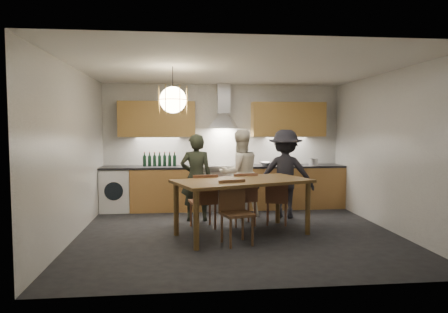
{
  "coord_description": "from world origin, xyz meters",
  "views": [
    {
      "loc": [
        -0.87,
        -6.22,
        1.67
      ],
      "look_at": [
        -0.17,
        0.4,
        1.2
      ],
      "focal_mm": 32.0,
      "sensor_mm": 36.0,
      "label": 1
    }
  ],
  "objects": [
    {
      "name": "wall_fixtures",
      "position": [
        0.0,
        2.07,
        1.87
      ],
      "size": [
        4.3,
        0.54,
        1.1
      ],
      "color": "tan",
      "rests_on": "ground"
    },
    {
      "name": "chair_back_right",
      "position": [
        0.75,
        0.46,
        0.49
      ],
      "size": [
        0.46,
        0.46,
        0.85
      ],
      "rotation": [
        0.0,
        0.0,
        2.9
      ],
      "color": "brown",
      "rests_on": "ground"
    },
    {
      "name": "range_stove",
      "position": [
        0.0,
        1.94,
        0.44
      ],
      "size": [
        0.9,
        0.6,
        0.92
      ],
      "color": "silver",
      "rests_on": "ground"
    },
    {
      "name": "wine_bottles",
      "position": [
        -1.33,
        1.99,
        1.04
      ],
      "size": [
        0.68,
        0.07,
        0.29
      ],
      "color": "black",
      "rests_on": "counter_run"
    },
    {
      "name": "pendant_lamp",
      "position": [
        -1.0,
        -0.1,
        2.1
      ],
      "size": [
        0.43,
        0.43,
        0.7
      ],
      "color": "black",
      "rests_on": "ground"
    },
    {
      "name": "person_right",
      "position": [
        1.05,
        1.03,
        0.82
      ],
      "size": [
        1.19,
        0.89,
        1.65
      ],
      "primitive_type": "imported",
      "rotation": [
        0.0,
        0.0,
        2.86
      ],
      "color": "black",
      "rests_on": "ground"
    },
    {
      "name": "mixing_bowl",
      "position": [
        0.9,
        1.88,
        0.94
      ],
      "size": [
        0.42,
        0.42,
        0.08
      ],
      "primitive_type": "imported",
      "rotation": [
        0.0,
        0.0,
        0.42
      ],
      "color": "#BCBCC0",
      "rests_on": "counter_run"
    },
    {
      "name": "chair_back_mid",
      "position": [
        0.18,
        0.45,
        0.53
      ],
      "size": [
        0.47,
        0.47,
        0.92
      ],
      "rotation": [
        0.0,
        0.0,
        3.3
      ],
      "color": "brown",
      "rests_on": "ground"
    },
    {
      "name": "stock_pot",
      "position": [
        1.88,
        1.91,
        0.97
      ],
      "size": [
        0.22,
        0.22,
        0.13
      ],
      "primitive_type": "cylinder",
      "rotation": [
        0.0,
        0.0,
        0.15
      ],
      "color": "silver",
      "rests_on": "counter_run"
    },
    {
      "name": "room_shell",
      "position": [
        0.0,
        0.0,
        1.71
      ],
      "size": [
        5.02,
        4.52,
        2.61
      ],
      "color": "silver",
      "rests_on": "ground"
    },
    {
      "name": "dining_table",
      "position": [
        0.06,
        -0.12,
        0.77
      ],
      "size": [
        2.29,
        1.67,
        0.87
      ],
      "rotation": [
        0.0,
        0.0,
        0.34
      ],
      "color": "brown",
      "rests_on": "ground"
    },
    {
      "name": "chair_front",
      "position": [
        -0.11,
        -0.53,
        0.52
      ],
      "size": [
        0.51,
        0.51,
        0.91
      ],
      "rotation": [
        0.0,
        0.0,
        0.27
      ],
      "color": "brown",
      "rests_on": "ground"
    },
    {
      "name": "chair_back_left",
      "position": [
        -0.51,
        0.3,
        0.53
      ],
      "size": [
        0.49,
        0.49,
        0.92
      ],
      "rotation": [
        0.0,
        0.0,
        3.34
      ],
      "color": "brown",
      "rests_on": "ground"
    },
    {
      "name": "counter_run",
      "position": [
        0.02,
        1.95,
        0.45
      ],
      "size": [
        5.0,
        0.62,
        0.9
      ],
      "color": "tan",
      "rests_on": "ground"
    },
    {
      "name": "ground",
      "position": [
        0.0,
        0.0,
        0.0
      ],
      "size": [
        5.0,
        5.0,
        0.0
      ],
      "primitive_type": "plane",
      "color": "black",
      "rests_on": "ground"
    },
    {
      "name": "person_left",
      "position": [
        -0.62,
        0.94,
        0.79
      ],
      "size": [
        0.6,
        0.41,
        1.57
      ],
      "primitive_type": "imported",
      "rotation": [
        0.0,
        0.0,
        3.08
      ],
      "color": "black",
      "rests_on": "ground"
    },
    {
      "name": "person_mid",
      "position": [
        0.22,
        1.2,
        0.82
      ],
      "size": [
        0.94,
        0.82,
        1.64
      ],
      "primitive_type": "imported",
      "rotation": [
        0.0,
        0.0,
        3.42
      ],
      "color": "silver",
      "rests_on": "ground"
    }
  ]
}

